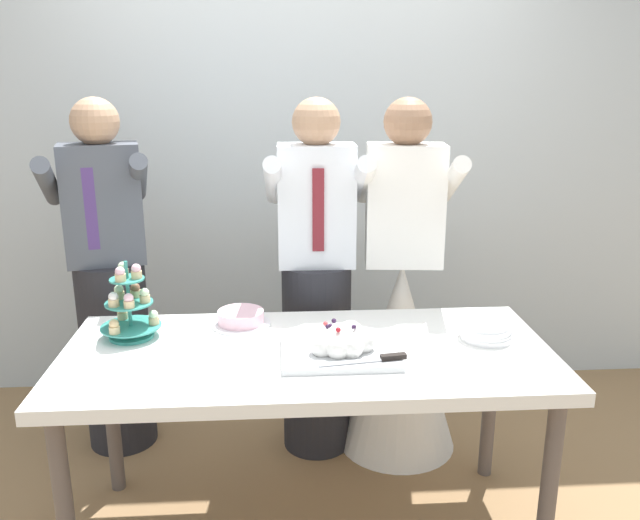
{
  "coord_description": "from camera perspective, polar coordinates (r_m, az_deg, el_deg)",
  "views": [
    {
      "loc": [
        -0.1,
        -2.19,
        1.75
      ],
      "look_at": [
        0.06,
        0.15,
        1.07
      ],
      "focal_mm": 36.33,
      "sensor_mm": 36.0,
      "label": 1
    }
  ],
  "objects": [
    {
      "name": "person_bride",
      "position": [
        3.08,
        7.07,
        -6.34
      ],
      "size": [
        0.56,
        0.56,
        1.66
      ],
      "color": "white",
      "rests_on": "ground_plane"
    },
    {
      "name": "person_guest",
      "position": [
        3.17,
        -17.92,
        -3.2
      ],
      "size": [
        0.56,
        0.58,
        1.66
      ],
      "color": "#232328",
      "rests_on": "ground_plane"
    },
    {
      "name": "plate_stack",
      "position": [
        2.57,
        14.39,
        -6.04
      ],
      "size": [
        0.2,
        0.2,
        0.07
      ],
      "color": "white",
      "rests_on": "dessert_table"
    },
    {
      "name": "person_groom",
      "position": [
        3.0,
        -0.31,
        -3.52
      ],
      "size": [
        0.46,
        0.49,
        1.66
      ],
      "color": "#232328",
      "rests_on": "ground_plane"
    },
    {
      "name": "dessert_table",
      "position": [
        2.43,
        -1.11,
        -9.5
      ],
      "size": [
        1.8,
        0.8,
        0.78
      ],
      "color": "white",
      "rests_on": "ground_plane"
    },
    {
      "name": "rear_wall",
      "position": [
        3.58,
        -2.25,
        11.23
      ],
      "size": [
        5.2,
        0.1,
        2.9
      ],
      "primitive_type": "cube",
      "color": "silver",
      "rests_on": "ground_plane"
    },
    {
      "name": "cupcake_stand",
      "position": [
        2.57,
        -16.45,
        -4.03
      ],
      "size": [
        0.23,
        0.23,
        0.31
      ],
      "color": "teal",
      "rests_on": "dessert_table"
    },
    {
      "name": "main_cake_tray",
      "position": [
        2.34,
        1.93,
        -7.44
      ],
      "size": [
        0.43,
        0.31,
        0.13
      ],
      "color": "silver",
      "rests_on": "dessert_table"
    },
    {
      "name": "round_cake",
      "position": [
        2.64,
        -6.99,
        -5.14
      ],
      "size": [
        0.24,
        0.24,
        0.06
      ],
      "color": "white",
      "rests_on": "dessert_table"
    }
  ]
}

